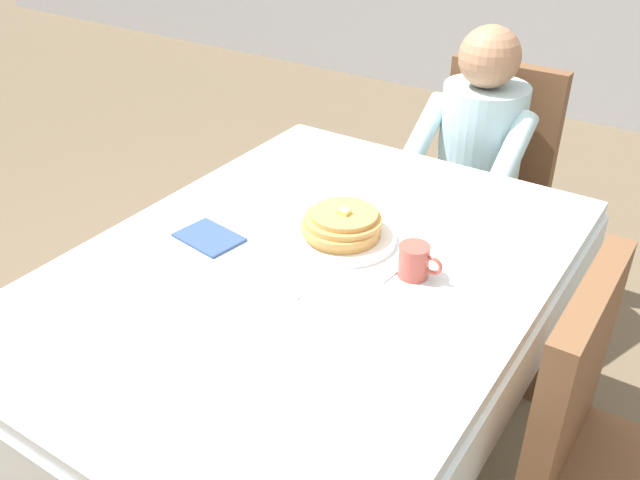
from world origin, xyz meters
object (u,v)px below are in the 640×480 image
spoon_near_edge (270,290)px  knife_right_of_plate (404,264)px  dining_table_main (308,293)px  plate_breakfast (344,237)px  chair_right_side (605,454)px  diner_person (476,154)px  cup_coffee (415,261)px  breakfast_stack (342,224)px  chair_diner (487,173)px  fork_left_of_plate (281,223)px

spoon_near_edge → knife_right_of_plate: bearing=44.3°
dining_table_main → plate_breakfast: size_ratio=5.44×
knife_right_of_plate → chair_right_side: bearing=-96.6°
dining_table_main → diner_person: 1.01m
dining_table_main → cup_coffee: cup_coffee is taller
plate_breakfast → spoon_near_edge: (-0.02, -0.29, -0.01)m
diner_person → breakfast_stack: 0.87m
plate_breakfast → spoon_near_edge: size_ratio=1.87×
chair_diner → knife_right_of_plate: (0.17, -1.04, 0.21)m
chair_diner → knife_right_of_plate: size_ratio=4.65×
fork_left_of_plate → chair_right_side: bearing=-91.5°
diner_person → chair_right_side: size_ratio=1.20×
diner_person → plate_breakfast: bearing=88.4°
chair_right_side → cup_coffee: bearing=-100.6°
cup_coffee → spoon_near_edge: cup_coffee is taller
knife_right_of_plate → plate_breakfast: bearing=90.0°
diner_person → cup_coffee: diner_person is taller
chair_right_side → breakfast_stack: chair_right_side is taller
dining_table_main → spoon_near_edge: 0.17m
breakfast_stack → knife_right_of_plate: bearing=-6.0°
chair_diner → spoon_near_edge: bearing=88.0°
plate_breakfast → fork_left_of_plate: plate_breakfast is taller
diner_person → plate_breakfast: 0.87m
spoon_near_edge → dining_table_main: bearing=79.1°
dining_table_main → diner_person: bearing=87.8°
diner_person → chair_right_side: (0.73, -1.01, -0.14)m
diner_person → breakfast_stack: bearing=88.1°
chair_right_side → knife_right_of_plate: bearing=-102.7°
spoon_near_edge → breakfast_stack: bearing=78.7°
breakfast_stack → diner_person: bearing=88.1°
diner_person → knife_right_of_plate: bearing=100.6°
diner_person → chair_right_side: diner_person is taller
plate_breakfast → chair_diner: bearing=88.7°
diner_person → breakfast_stack: size_ratio=5.11×
chair_diner → breakfast_stack: 1.05m
plate_breakfast → fork_left_of_plate: 0.19m
chair_right_side → fork_left_of_plate: chair_right_side is taller
breakfast_stack → knife_right_of_plate: 0.20m
chair_diner → breakfast_stack: chair_diner is taller
chair_diner → plate_breakfast: bearing=88.7°
chair_diner → diner_person: bearing=90.0°
dining_table_main → knife_right_of_plate: bearing=31.8°
cup_coffee → fork_left_of_plate: 0.42m
dining_table_main → breakfast_stack: size_ratio=6.96×
plate_breakfast → knife_right_of_plate: 0.19m
dining_table_main → cup_coffee: 0.30m
diner_person → chair_diner: bearing=-90.0°
chair_right_side → breakfast_stack: (-0.76, 0.15, 0.26)m
chair_right_side → breakfast_stack: 0.82m
diner_person → breakfast_stack: (-0.03, -0.87, 0.12)m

